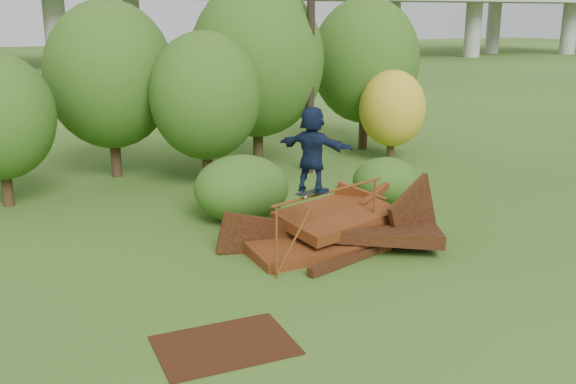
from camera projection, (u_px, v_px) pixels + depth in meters
name	position (u px, v px, depth m)	size (l,w,h in m)	color
ground	(360.00, 281.00, 13.96)	(240.00, 240.00, 0.00)	#2D5116
scrap_pile	(342.00, 230.00, 16.00)	(5.93, 3.62, 2.10)	#40190B
grind_rail	(329.00, 207.00, 14.81)	(3.43, 1.17, 1.71)	brown
skateboard	(312.00, 192.00, 14.31)	(0.86, 0.47, 0.09)	black
skater	(312.00, 149.00, 14.05)	(1.77, 0.56, 1.90)	#111B37
flat_plate	(225.00, 345.00, 11.20)	(2.34, 1.67, 0.03)	black
tree_1	(110.00, 75.00, 22.06)	(4.42, 4.42, 6.15)	black
tree_2	(205.00, 96.00, 20.93)	(3.65, 3.65, 5.14)	black
tree_3	(257.00, 60.00, 23.50)	(4.92, 4.92, 6.83)	black
tree_4	(392.00, 109.00, 24.94)	(2.59, 2.59, 3.58)	black
tree_5	(365.00, 61.00, 26.76)	(4.52, 4.52, 6.35)	black
shrub_left	(241.00, 188.00, 17.88)	(2.68, 2.47, 1.85)	#244913
shrub_right	(386.00, 181.00, 19.46)	(2.04, 1.87, 1.45)	#244913
utility_pole	(311.00, 40.00, 22.34)	(1.40, 0.28, 9.35)	black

